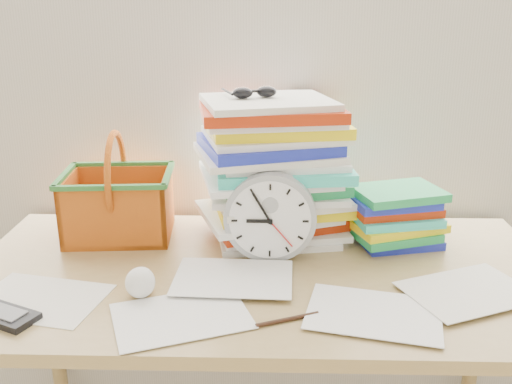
{
  "coord_description": "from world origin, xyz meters",
  "views": [
    {
      "loc": [
        0.02,
        0.38,
        1.36
      ],
      "look_at": [
        -0.01,
        1.6,
        0.95
      ],
      "focal_mm": 40.0,
      "sensor_mm": 36.0,
      "label": 1
    }
  ],
  "objects_px": {
    "book_stack": "(395,215)",
    "basket": "(117,186)",
    "desk": "(261,298)",
    "paper_stack": "(275,169)",
    "calculator": "(3,315)",
    "clock": "(270,217)"
  },
  "relations": [
    {
      "from": "desk",
      "to": "paper_stack",
      "type": "bearing_deg",
      "value": 81.92
    },
    {
      "from": "desk",
      "to": "calculator",
      "type": "distance_m",
      "value": 0.57
    },
    {
      "from": "paper_stack",
      "to": "clock",
      "type": "xyz_separation_m",
      "value": [
        -0.01,
        -0.15,
        -0.08
      ]
    },
    {
      "from": "desk",
      "to": "book_stack",
      "type": "relative_size",
      "value": 5.52
    },
    {
      "from": "desk",
      "to": "basket",
      "type": "distance_m",
      "value": 0.48
    },
    {
      "from": "paper_stack",
      "to": "book_stack",
      "type": "bearing_deg",
      "value": -6.63
    },
    {
      "from": "desk",
      "to": "basket",
      "type": "bearing_deg",
      "value": 152.59
    },
    {
      "from": "book_stack",
      "to": "basket",
      "type": "height_order",
      "value": "basket"
    },
    {
      "from": "paper_stack",
      "to": "calculator",
      "type": "bearing_deg",
      "value": -140.84
    },
    {
      "from": "desk",
      "to": "basket",
      "type": "xyz_separation_m",
      "value": [
        -0.39,
        0.2,
        0.22
      ]
    },
    {
      "from": "paper_stack",
      "to": "book_stack",
      "type": "distance_m",
      "value": 0.34
    },
    {
      "from": "paper_stack",
      "to": "clock",
      "type": "height_order",
      "value": "paper_stack"
    },
    {
      "from": "desk",
      "to": "paper_stack",
      "type": "height_order",
      "value": "paper_stack"
    },
    {
      "from": "book_stack",
      "to": "basket",
      "type": "distance_m",
      "value": 0.73
    },
    {
      "from": "clock",
      "to": "desk",
      "type": "bearing_deg",
      "value": -107.74
    },
    {
      "from": "book_stack",
      "to": "basket",
      "type": "bearing_deg",
      "value": 178.3
    },
    {
      "from": "paper_stack",
      "to": "basket",
      "type": "xyz_separation_m",
      "value": [
        -0.42,
        -0.01,
        -0.05
      ]
    },
    {
      "from": "clock",
      "to": "calculator",
      "type": "relative_size",
      "value": 1.53
    },
    {
      "from": "paper_stack",
      "to": "basket",
      "type": "distance_m",
      "value": 0.42
    },
    {
      "from": "clock",
      "to": "calculator",
      "type": "height_order",
      "value": "clock"
    },
    {
      "from": "book_stack",
      "to": "clock",
      "type": "bearing_deg",
      "value": -160.27
    },
    {
      "from": "paper_stack",
      "to": "calculator",
      "type": "xyz_separation_m",
      "value": [
        -0.55,
        -0.44,
        -0.18
      ]
    }
  ]
}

